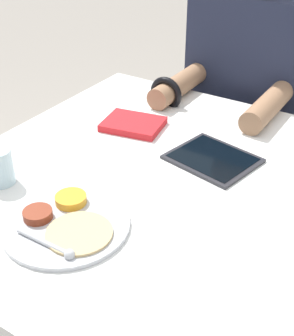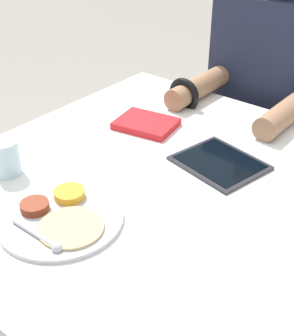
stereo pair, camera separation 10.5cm
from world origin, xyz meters
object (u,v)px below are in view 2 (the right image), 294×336
thali_tray (60,217)px  tablet_device (219,163)px  red_notebook (146,124)px  drinking_glass (6,158)px  person_diner (266,126)px

thali_tray → tablet_device: 0.43m
thali_tray → red_notebook: size_ratio=1.43×
thali_tray → drinking_glass: 0.24m
thali_tray → drinking_glass: bearing=169.4°
red_notebook → person_diner: person_diner is taller
drinking_glass → tablet_device: bearing=43.3°
thali_tray → person_diner: bearing=88.8°
thali_tray → drinking_glass: (-0.24, 0.04, 0.04)m
red_notebook → person_diner: size_ratio=0.15×
person_diner → drinking_glass: 0.95m
thali_tray → tablet_device: size_ratio=1.12×
tablet_device → person_diner: person_diner is taller
person_diner → drinking_glass: (-0.26, -0.90, 0.19)m
thali_tray → tablet_device: thali_tray is taller
red_notebook → tablet_device: bearing=-9.1°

